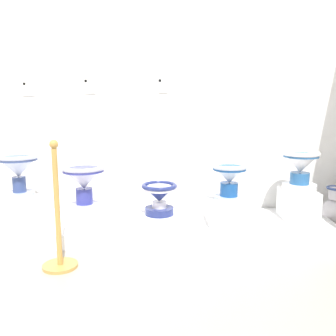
{
  "coord_description": "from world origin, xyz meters",
  "views": [
    {
      "loc": [
        2.02,
        -0.9,
        1.2
      ],
      "look_at": [
        2.03,
        2.38,
        0.63
      ],
      "focal_mm": 38.91,
      "sensor_mm": 36.0,
      "label": 1
    }
  ],
  "objects_px": {
    "decorative_vase_corner": "(333,209)",
    "info_placard_second": "(88,86)",
    "plinth_block_rightmost": "(84,216)",
    "antique_toilet_broad_patterned": "(299,166)",
    "plinth_block_squat_floral": "(20,209)",
    "info_placard_third": "(162,85)",
    "stanchion_post_near_left": "(57,232)",
    "plinth_block_leftmost": "(158,217)",
    "plinth_block_tall_cobalt": "(227,212)",
    "antique_toilet_tall_cobalt": "(228,177)",
    "plinth_block_broad_patterned": "(297,204)",
    "antique_toilet_leftmost": "(158,195)",
    "antique_toilet_squat_floral": "(17,168)",
    "antique_toilet_rightmost": "(82,179)",
    "info_placard_first": "(27,88)"
  },
  "relations": [
    {
      "from": "decorative_vase_corner",
      "to": "info_placard_second",
      "type": "bearing_deg",
      "value": 173.67
    },
    {
      "from": "plinth_block_rightmost",
      "to": "antique_toilet_broad_patterned",
      "type": "xyz_separation_m",
      "value": [
        2.0,
        0.15,
        0.43
      ]
    },
    {
      "from": "plinth_block_squat_floral",
      "to": "antique_toilet_broad_patterned",
      "type": "relative_size",
      "value": 1.05
    },
    {
      "from": "info_placard_third",
      "to": "stanchion_post_near_left",
      "type": "height_order",
      "value": "info_placard_third"
    },
    {
      "from": "plinth_block_rightmost",
      "to": "info_placard_third",
      "type": "height_order",
      "value": "info_placard_third"
    },
    {
      "from": "plinth_block_rightmost",
      "to": "plinth_block_leftmost",
      "type": "xyz_separation_m",
      "value": [
        0.68,
        0.11,
        -0.04
      ]
    },
    {
      "from": "info_placard_third",
      "to": "plinth_block_leftmost",
      "type": "bearing_deg",
      "value": -94.59
    },
    {
      "from": "antique_toilet_broad_patterned",
      "to": "plinth_block_tall_cobalt",
      "type": "bearing_deg",
      "value": -168.63
    },
    {
      "from": "antique_toilet_tall_cobalt",
      "to": "plinth_block_broad_patterned",
      "type": "relative_size",
      "value": 0.89
    },
    {
      "from": "plinth_block_tall_cobalt",
      "to": "antique_toilet_leftmost",
      "type": "bearing_deg",
      "value": 171.61
    },
    {
      "from": "antique_toilet_squat_floral",
      "to": "antique_toilet_leftmost",
      "type": "height_order",
      "value": "antique_toilet_squat_floral"
    },
    {
      "from": "plinth_block_rightmost",
      "to": "stanchion_post_near_left",
      "type": "bearing_deg",
      "value": -94.19
    },
    {
      "from": "plinth_block_squat_floral",
      "to": "antique_toilet_leftmost",
      "type": "relative_size",
      "value": 1.17
    },
    {
      "from": "antique_toilet_tall_cobalt",
      "to": "decorative_vase_corner",
      "type": "bearing_deg",
      "value": 11.91
    },
    {
      "from": "antique_toilet_rightmost",
      "to": "antique_toilet_broad_patterned",
      "type": "relative_size",
      "value": 1.06
    },
    {
      "from": "info_placard_second",
      "to": "antique_toilet_squat_floral",
      "type": "bearing_deg",
      "value": -145.07
    },
    {
      "from": "antique_toilet_leftmost",
      "to": "antique_toilet_broad_patterned",
      "type": "distance_m",
      "value": 1.35
    },
    {
      "from": "plinth_block_leftmost",
      "to": "antique_toilet_broad_patterned",
      "type": "relative_size",
      "value": 1.03
    },
    {
      "from": "plinth_block_leftmost",
      "to": "info_placard_third",
      "type": "xyz_separation_m",
      "value": [
        0.03,
        0.4,
        1.24
      ]
    },
    {
      "from": "plinth_block_squat_floral",
      "to": "plinth_block_rightmost",
      "type": "distance_m",
      "value": 0.63
    },
    {
      "from": "stanchion_post_near_left",
      "to": "plinth_block_squat_floral",
      "type": "bearing_deg",
      "value": 127.76
    },
    {
      "from": "plinth_block_rightmost",
      "to": "info_placard_second",
      "type": "height_order",
      "value": "info_placard_second"
    },
    {
      "from": "antique_toilet_leftmost",
      "to": "info_placard_first",
      "type": "relative_size",
      "value": 2.33
    },
    {
      "from": "plinth_block_tall_cobalt",
      "to": "stanchion_post_near_left",
      "type": "relative_size",
      "value": 0.4
    },
    {
      "from": "plinth_block_leftmost",
      "to": "antique_toilet_leftmost",
      "type": "relative_size",
      "value": 1.15
    },
    {
      "from": "plinth_block_rightmost",
      "to": "info_placard_first",
      "type": "relative_size",
      "value": 2.37
    },
    {
      "from": "antique_toilet_tall_cobalt",
      "to": "info_placard_second",
      "type": "relative_size",
      "value": 2.24
    },
    {
      "from": "plinth_block_squat_floral",
      "to": "plinth_block_broad_patterned",
      "type": "xyz_separation_m",
      "value": [
        2.62,
        0.06,
        0.03
      ]
    },
    {
      "from": "info_placard_first",
      "to": "decorative_vase_corner",
      "type": "xyz_separation_m",
      "value": [
        3.02,
        -0.27,
        -1.18
      ]
    },
    {
      "from": "stanchion_post_near_left",
      "to": "antique_toilet_broad_patterned",
      "type": "bearing_deg",
      "value": 21.34
    },
    {
      "from": "antique_toilet_leftmost",
      "to": "plinth_block_broad_patterned",
      "type": "relative_size",
      "value": 0.87
    },
    {
      "from": "antique_toilet_rightmost",
      "to": "info_placard_third",
      "type": "bearing_deg",
      "value": 35.63
    },
    {
      "from": "plinth_block_squat_floral",
      "to": "antique_toilet_rightmost",
      "type": "relative_size",
      "value": 0.99
    },
    {
      "from": "plinth_block_leftmost",
      "to": "antique_toilet_squat_floral",
      "type": "bearing_deg",
      "value": -179.36
    },
    {
      "from": "plinth_block_squat_floral",
      "to": "antique_toilet_squat_floral",
      "type": "bearing_deg",
      "value": -104.04
    },
    {
      "from": "plinth_block_tall_cobalt",
      "to": "info_placard_first",
      "type": "xyz_separation_m",
      "value": [
        -1.94,
        0.5,
        1.13
      ]
    },
    {
      "from": "info_placard_first",
      "to": "antique_toilet_tall_cobalt",
      "type": "bearing_deg",
      "value": -14.31
    },
    {
      "from": "plinth_block_broad_patterned",
      "to": "antique_toilet_broad_patterned",
      "type": "relative_size",
      "value": 1.03
    },
    {
      "from": "info_placard_third",
      "to": "info_placard_second",
      "type": "bearing_deg",
      "value": 180.0
    },
    {
      "from": "antique_toilet_leftmost",
      "to": "antique_toilet_broad_patterned",
      "type": "xyz_separation_m",
      "value": [
        1.32,
        0.04,
        0.27
      ]
    },
    {
      "from": "antique_toilet_rightmost",
      "to": "plinth_block_broad_patterned",
      "type": "distance_m",
      "value": 2.02
    },
    {
      "from": "info_placard_second",
      "to": "decorative_vase_corner",
      "type": "relative_size",
      "value": 0.37
    },
    {
      "from": "info_placard_second",
      "to": "plinth_block_tall_cobalt",
      "type": "bearing_deg",
      "value": -20.38
    },
    {
      "from": "info_placard_second",
      "to": "decorative_vase_corner",
      "type": "height_order",
      "value": "info_placard_second"
    },
    {
      "from": "antique_toilet_rightmost",
      "to": "antique_toilet_broad_patterned",
      "type": "bearing_deg",
      "value": 4.3
    },
    {
      "from": "decorative_vase_corner",
      "to": "stanchion_post_near_left",
      "type": "distance_m",
      "value": 2.6
    },
    {
      "from": "antique_toilet_rightmost",
      "to": "plinth_block_broad_patterned",
      "type": "height_order",
      "value": "antique_toilet_rightmost"
    },
    {
      "from": "antique_toilet_rightmost",
      "to": "plinth_block_broad_patterned",
      "type": "relative_size",
      "value": 1.03
    },
    {
      "from": "plinth_block_broad_patterned",
      "to": "info_placard_first",
      "type": "height_order",
      "value": "info_placard_first"
    },
    {
      "from": "antique_toilet_leftmost",
      "to": "stanchion_post_near_left",
      "type": "distance_m",
      "value": 1.05
    }
  ]
}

